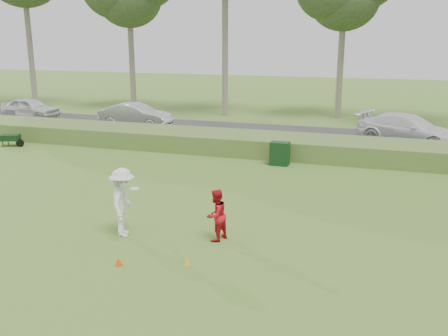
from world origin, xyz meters
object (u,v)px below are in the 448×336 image
(car_left, at_px, (30,108))
(cone_orange, at_px, (118,262))
(car_right, at_px, (408,130))
(player_red, at_px, (216,215))
(utility_cabinet, at_px, (280,154))
(car_mid, at_px, (136,116))
(player_white, at_px, (123,202))
(cone_yellow, at_px, (187,261))

(car_left, bearing_deg, cone_orange, -133.74)
(car_right, bearing_deg, player_red, -177.13)
(utility_cabinet, xyz_separation_m, car_mid, (-10.53, 6.28, 0.29))
(car_left, relative_size, car_right, 0.77)
(player_white, distance_m, cone_yellow, 2.96)
(player_white, bearing_deg, utility_cabinet, -33.47)
(player_red, xyz_separation_m, cone_orange, (-1.87, -2.33, -0.66))
(player_white, bearing_deg, car_left, 27.01)
(car_mid, bearing_deg, player_red, -145.01)
(utility_cabinet, height_order, car_left, car_left)
(player_red, relative_size, cone_yellow, 7.18)
(car_mid, relative_size, car_right, 0.84)
(cone_yellow, bearing_deg, car_right, 70.87)
(cone_yellow, relative_size, car_right, 0.04)
(player_red, xyz_separation_m, car_mid, (-10.52, 15.34, 0.06))
(cone_orange, distance_m, car_mid, 19.69)
(cone_yellow, bearing_deg, car_left, 136.47)
(player_white, distance_m, utility_cabinet, 9.92)
(utility_cabinet, bearing_deg, car_right, 49.35)
(cone_yellow, bearing_deg, car_mid, 121.09)
(cone_yellow, height_order, car_mid, car_mid)
(cone_yellow, relative_size, utility_cabinet, 0.20)
(player_white, relative_size, cone_orange, 9.46)
(cone_orange, distance_m, car_right, 19.19)
(utility_cabinet, distance_m, car_left, 20.62)
(player_red, height_order, car_mid, car_mid)
(player_red, xyz_separation_m, utility_cabinet, (0.01, 9.07, -0.23))
(car_right, bearing_deg, player_white, 175.20)
(player_red, relative_size, car_left, 0.36)
(car_left, xyz_separation_m, car_right, (24.97, -1.07, 0.08))
(cone_yellow, xyz_separation_m, car_right, (5.91, 17.04, 0.76))
(car_mid, bearing_deg, car_left, 83.91)
(cone_orange, xyz_separation_m, cone_yellow, (1.66, 0.58, -0.00))
(player_red, bearing_deg, cone_orange, -17.38)
(car_left, bearing_deg, utility_cabinet, -107.43)
(player_white, xyz_separation_m, car_left, (-16.56, 16.83, -0.24))
(car_right, bearing_deg, utility_cabinet, 160.86)
(player_white, xyz_separation_m, car_right, (8.41, 15.75, -0.16))
(cone_orange, relative_size, car_mid, 0.05)
(cone_orange, bearing_deg, cone_yellow, 19.28)
(player_white, bearing_deg, cone_orange, -173.20)
(player_red, height_order, car_left, player_red)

